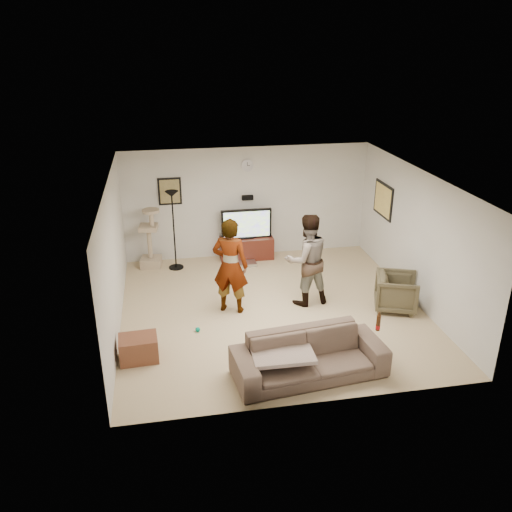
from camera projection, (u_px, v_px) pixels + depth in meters
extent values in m
cube|color=#C2B088|center=(272.00, 310.00, 9.87)|extent=(5.50, 5.50, 0.02)
cube|color=silver|center=(274.00, 178.00, 8.89)|extent=(5.50, 5.50, 0.02)
cube|color=beige|center=(247.00, 202.00, 11.88)|extent=(5.50, 0.04, 2.50)
cube|color=beige|center=(317.00, 325.00, 6.89)|extent=(5.50, 0.04, 2.50)
cube|color=beige|center=(114.00, 258.00, 8.92)|extent=(0.04, 5.50, 2.50)
cube|color=beige|center=(417.00, 237.00, 9.84)|extent=(0.04, 5.50, 2.50)
cylinder|color=silver|center=(247.00, 165.00, 11.52)|extent=(0.26, 0.04, 0.26)
cube|color=black|center=(248.00, 198.00, 11.77)|extent=(0.25, 0.10, 0.10)
cube|color=olive|center=(170.00, 191.00, 11.44)|extent=(0.42, 0.03, 0.52)
cube|color=#DDBB61|center=(383.00, 200.00, 11.19)|extent=(0.03, 0.78, 0.62)
cube|color=#421811|center=(247.00, 248.00, 12.03)|extent=(1.19, 0.45, 0.50)
cube|color=#BABABF|center=(247.00, 264.00, 11.75)|extent=(0.40, 0.30, 0.07)
cube|color=black|center=(246.00, 224.00, 11.81)|extent=(1.13, 0.08, 0.67)
cube|color=#96D13D|center=(247.00, 224.00, 11.76)|extent=(1.04, 0.01, 0.59)
cylinder|color=black|center=(174.00, 231.00, 11.29)|extent=(0.32, 0.32, 1.73)
cube|color=tan|center=(149.00, 238.00, 11.45)|extent=(0.48, 0.48, 1.33)
imported|color=#9B9B9C|center=(230.00, 266.00, 9.50)|extent=(0.77, 0.65, 1.79)
imported|color=#2D5D98|center=(307.00, 260.00, 9.80)|extent=(0.95, 0.80, 1.77)
imported|color=brown|center=(309.00, 356.00, 7.85)|extent=(2.35, 1.13, 0.66)
cube|color=#B0978D|center=(282.00, 352.00, 7.74)|extent=(0.91, 0.72, 0.06)
cylinder|color=#40200C|center=(378.00, 323.00, 7.85)|extent=(0.06, 0.06, 0.25)
imported|color=#4A432E|center=(396.00, 292.00, 9.78)|extent=(0.96, 0.94, 0.68)
cube|color=brown|center=(139.00, 348.00, 8.29)|extent=(0.62, 0.48, 0.40)
sphere|color=#00866E|center=(198.00, 330.00, 9.12)|extent=(0.08, 0.08, 0.08)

